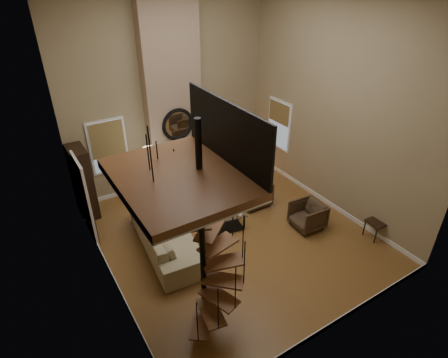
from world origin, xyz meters
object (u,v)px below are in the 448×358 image
armchair_near (256,192)px  sofa (166,233)px  coffee_table (222,220)px  floor_lamp (150,158)px  side_chair (380,218)px  armchair_far (310,215)px  accent_lamp (221,167)px  hutch (83,182)px

armchair_near → sofa: bearing=-80.0°
coffee_table → floor_lamp: size_ratio=0.72×
sofa → side_chair: (4.56, -2.36, 0.13)m
armchair_far → side_chair: 1.66m
armchair_near → accent_lamp: (0.05, 1.95, -0.10)m
sofa → floor_lamp: (0.48, 1.89, 1.02)m
hutch → sofa: (1.22, -2.40, -0.55)m
armchair_far → accent_lamp: size_ratio=1.39×
coffee_table → accent_lamp: (1.48, 2.48, -0.03)m
armchair_near → floor_lamp: floor_lamp is taller
armchair_far → coffee_table: bearing=-113.9°
armchair_near → side_chair: 3.25m
floor_lamp → hutch: bearing=163.2°
armchair_far → floor_lamp: (-2.93, 3.07, 1.06)m
hutch → armchair_near: hutch is taller
accent_lamp → side_chair: side_chair is taller
armchair_near → hutch: bearing=-114.0°
coffee_table → floor_lamp: (-0.97, 2.02, 1.13)m
sofa → armchair_near: sofa is taller
armchair_near → side_chair: side_chair is taller
hutch → armchair_near: bearing=-26.0°
hutch → coffee_table: size_ratio=1.59×
hutch → floor_lamp: (1.70, -0.51, 0.46)m
sofa → armchair_near: 2.90m
coffee_table → side_chair: 3.84m
sofa → side_chair: size_ratio=2.97×
hutch → sofa: size_ratio=0.70×
side_chair → sofa: bearing=152.6°
hutch → accent_lamp: hutch is taller
accent_lamp → floor_lamp: bearing=-169.3°
floor_lamp → side_chair: floor_lamp is taller
armchair_near → armchair_far: bearing=20.8°
sofa → side_chair: side_chair is taller
armchair_near → coffee_table: 1.52m
sofa → accent_lamp: size_ratio=5.13×
sofa → coffee_table: bearing=-89.7°
coffee_table → sofa: bearing=174.7°
floor_lamp → side_chair: 5.96m
sofa → accent_lamp: sofa is taller
floor_lamp → side_chair: size_ratio=1.81×
floor_lamp → accent_lamp: (2.44, 0.46, -1.16)m
armchair_near → armchair_far: armchair_near is taller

